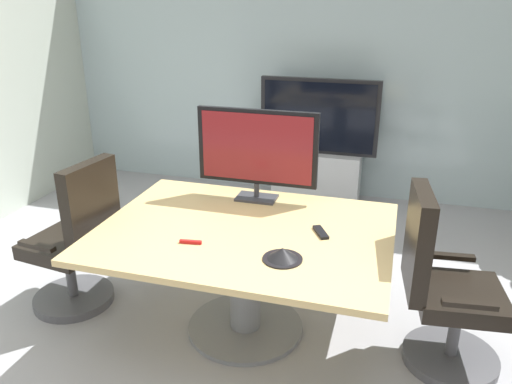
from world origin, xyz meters
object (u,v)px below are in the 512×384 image
office_chair_right (443,296)px  tv_monitor (257,150)px  conference_phone (283,254)px  office_chair_left (77,248)px  conference_table (245,255)px  wall_display_unit (317,162)px  remote_control (321,232)px

office_chair_right → tv_monitor: tv_monitor is taller
office_chair_right → conference_phone: size_ratio=4.95×
office_chair_left → tv_monitor: 1.41m
office_chair_right → conference_phone: (-0.88, -0.33, 0.31)m
office_chair_right → tv_monitor: 1.49m
office_chair_left → conference_phone: bearing=87.8°
conference_table → office_chair_right: bearing=1.2°
tv_monitor → wall_display_unit: tv_monitor is taller
wall_display_unit → remote_control: wall_display_unit is taller
office_chair_left → tv_monitor: tv_monitor is taller
wall_display_unit → conference_phone: bearing=-84.4°
wall_display_unit → conference_phone: 2.68m
conference_table → wall_display_unit: 2.34m
conference_phone → tv_monitor: bearing=115.2°
office_chair_left → office_chair_right: same height
conference_table → wall_display_unit: wall_display_unit is taller
wall_display_unit → remote_control: bearing=-79.9°
office_chair_right → conference_phone: office_chair_right is taller
wall_display_unit → tv_monitor: bearing=-93.8°
tv_monitor → conference_phone: size_ratio=3.82×
office_chair_left → tv_monitor: bearing=123.6°
tv_monitor → conference_phone: 0.95m
tv_monitor → wall_display_unit: (0.12, 1.84, -0.65)m
office_chair_left → wall_display_unit: 2.70m
conference_table → office_chair_right: (1.19, 0.03, -0.10)m
office_chair_right → remote_control: 0.79m
office_chair_right → wall_display_unit: (-1.14, 2.31, -0.01)m
office_chair_left → wall_display_unit: bearing=159.8°
office_chair_left → office_chair_right: (2.38, 0.08, 0.00)m
office_chair_right → tv_monitor: (-1.26, 0.47, 0.64)m
conference_table → office_chair_left: (-1.19, -0.06, -0.10)m
office_chair_left → wall_display_unit: size_ratio=0.83×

